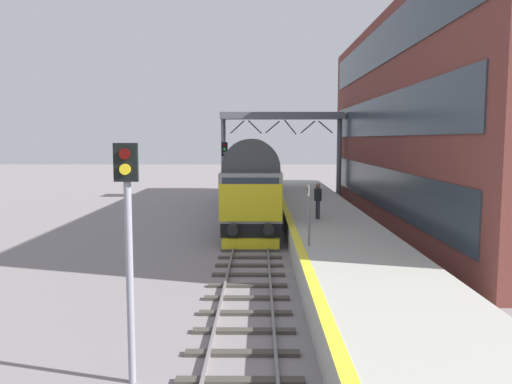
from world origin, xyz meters
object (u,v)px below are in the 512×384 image
signal_post_near (128,237)px  diesel_locomotive (253,175)px  signal_post_mid (225,165)px  platform_number_sign (309,206)px  waiting_passenger (318,198)px

signal_post_near → diesel_locomotive: bearing=84.4°
diesel_locomotive → signal_post_near: size_ratio=4.30×
signal_post_near → signal_post_mid: size_ratio=1.04×
diesel_locomotive → platform_number_sign: size_ratio=9.48×
signal_post_near → platform_number_sign: bearing=62.6°
signal_post_near → waiting_passenger: (5.13, 13.81, -0.87)m
waiting_passenger → signal_post_near: bearing=147.4°
platform_number_sign → waiting_passenger: bearing=80.4°
diesel_locomotive → signal_post_near: bearing=-95.6°
platform_number_sign → diesel_locomotive: bearing=98.8°
signal_post_near → signal_post_mid: 26.45m
signal_post_mid → waiting_passenger: signal_post_mid is taller
waiting_passenger → diesel_locomotive: bearing=9.7°
signal_post_near → signal_post_mid: signal_post_near is taller
signal_post_mid → waiting_passenger: (5.13, -12.64, -0.87)m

